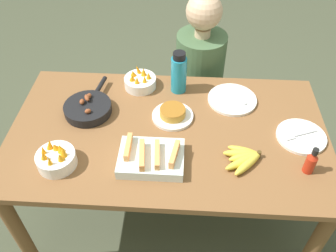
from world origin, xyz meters
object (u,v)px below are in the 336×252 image
water_bottle (179,73)px  hot_sauce_bottle (311,162)px  fruit_bowl_mango (56,158)px  fruit_bowl_citrus (140,81)px  frittata_plate_center (173,114)px  empty_plate_near_front (301,136)px  banana_bunch (245,158)px  melon_tray (151,157)px  person_figure (198,89)px  empty_plate_far_left (232,99)px  skillet (88,108)px

water_bottle → hot_sauce_bottle: 0.80m
fruit_bowl_mango → fruit_bowl_citrus: (0.31, 0.58, -0.00)m
frittata_plate_center → empty_plate_near_front: bearing=-9.6°
banana_bunch → empty_plate_near_front: bearing=29.2°
banana_bunch → melon_tray: size_ratio=0.67×
person_figure → frittata_plate_center: bearing=-104.7°
banana_bunch → person_figure: size_ratio=0.17×
frittata_plate_center → melon_tray: bearing=-105.0°
fruit_bowl_citrus → empty_plate_far_left: bearing=-10.3°
empty_plate_near_front → person_figure: 0.86m
melon_tray → empty_plate_near_front: 0.74m
melon_tray → fruit_bowl_citrus: (-0.11, 0.54, 0.01)m
empty_plate_far_left → fruit_bowl_citrus: bearing=169.7°
banana_bunch → empty_plate_near_front: size_ratio=0.82×
melon_tray → fruit_bowl_mango: bearing=-174.7°
melon_tray → hot_sauce_bottle: 0.70m
melon_tray → banana_bunch: bearing=4.7°
hot_sauce_bottle → water_bottle: bearing=138.0°
fruit_bowl_citrus → water_bottle: water_bottle is taller
frittata_plate_center → fruit_bowl_citrus: (-0.19, 0.24, 0.01)m
melon_tray → water_bottle: bearing=79.1°
skillet → empty_plate_near_front: (1.07, -0.12, -0.02)m
empty_plate_near_front → empty_plate_far_left: size_ratio=0.91×
banana_bunch → person_figure: 0.89m
water_bottle → melon_tray: bearing=-100.9°
banana_bunch → water_bottle: 0.60m
melon_tray → fruit_bowl_citrus: fruit_bowl_citrus is taller
fruit_bowl_mango → person_figure: person_figure is taller
melon_tray → person_figure: person_figure is taller
fruit_bowl_citrus → person_figure: bearing=42.7°
banana_bunch → fruit_bowl_mango: bearing=-175.0°
melon_tray → water_bottle: (0.10, 0.53, 0.08)m
skillet → frittata_plate_center: 0.44m
skillet → person_figure: 0.85m
banana_bunch → empty_plate_near_front: (0.29, 0.16, -0.01)m
skillet → empty_plate_near_front: skillet is taller
banana_bunch → frittata_plate_center: 0.43m
fruit_bowl_citrus → hot_sauce_bottle: size_ratio=1.25×
melon_tray → water_bottle: 0.54m
banana_bunch → frittata_plate_center: (-0.34, 0.27, 0.00)m
fruit_bowl_mango → empty_plate_far_left: bearing=31.1°
fruit_bowl_mango → fruit_bowl_citrus: 0.66m
empty_plate_far_left → hot_sauce_bottle: size_ratio=1.85×
frittata_plate_center → fruit_bowl_citrus: bearing=128.7°
frittata_plate_center → fruit_bowl_mango: fruit_bowl_mango is taller
empty_plate_near_front → person_figure: size_ratio=0.21×
fruit_bowl_mango → hot_sauce_bottle: 1.12m
empty_plate_near_front → fruit_bowl_citrus: size_ratio=1.34×
empty_plate_far_left → fruit_bowl_citrus: size_ratio=1.48×
skillet → water_bottle: water_bottle is taller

